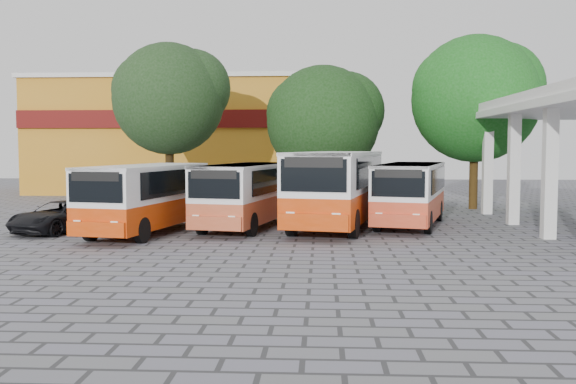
# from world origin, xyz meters

# --- Properties ---
(ground) EXTENTS (90.00, 90.00, 0.00)m
(ground) POSITION_xyz_m (0.00, 0.00, 0.00)
(ground) COLOR slate
(ground) RESTS_ON ground
(shophouse_block) EXTENTS (20.40, 10.40, 8.30)m
(shophouse_block) POSITION_xyz_m (-11.00, 25.99, 4.16)
(shophouse_block) COLOR #BD7917
(shophouse_block) RESTS_ON ground
(bus_far_left) EXTENTS (3.54, 7.62, 2.63)m
(bus_far_left) POSITION_xyz_m (-7.04, 2.43, 1.52)
(bus_far_left) COLOR #CB3502
(bus_far_left) RESTS_ON ground
(bus_centre_left) EXTENTS (3.62, 7.61, 2.62)m
(bus_centre_left) POSITION_xyz_m (-3.42, 4.28, 1.52)
(bus_centre_left) COLOR #C14D27
(bus_centre_left) RESTS_ON ground
(bus_centre_right) EXTENTS (4.36, 9.07, 3.12)m
(bus_centre_right) POSITION_xyz_m (0.27, 4.46, 1.80)
(bus_centre_right) COLOR #C73300
(bus_centre_right) RESTS_ON ground
(bus_far_right) EXTENTS (4.01, 7.69, 2.62)m
(bus_far_right) POSITION_xyz_m (3.38, 5.30, 1.52)
(bus_far_right) COLOR red
(bus_far_right) RESTS_ON ground
(tree_left) EXTENTS (6.47, 6.16, 9.06)m
(tree_left) POSITION_xyz_m (-8.73, 13.65, 6.18)
(tree_left) COLOR #30200D
(tree_left) RESTS_ON ground
(tree_middle) EXTENTS (6.43, 6.13, 7.75)m
(tree_middle) POSITION_xyz_m (-0.21, 13.42, 4.89)
(tree_middle) COLOR #372213
(tree_middle) RESTS_ON ground
(tree_right) EXTENTS (7.07, 6.74, 9.24)m
(tree_right) POSITION_xyz_m (7.86, 13.12, 6.09)
(tree_right) COLOR #452E11
(tree_right) RESTS_ON ground
(parked_car) EXTENTS (3.37, 4.76, 1.20)m
(parked_car) POSITION_xyz_m (-10.54, 2.70, 0.60)
(parked_car) COLOR black
(parked_car) RESTS_ON ground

